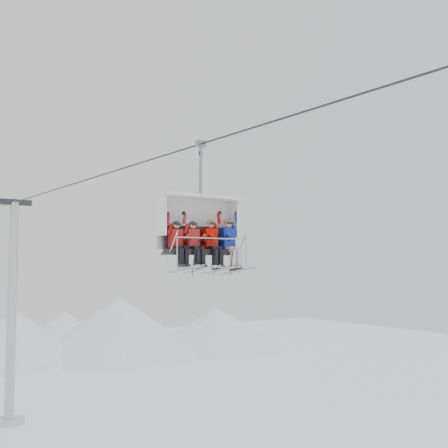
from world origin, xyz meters
TOP-DOWN VIEW (x-y plane):
  - lift_tower_right at (0.00, 22.00)m, footprint 2.00×1.80m
  - haul_cable at (0.00, 0.00)m, footprint 0.06×50.00m
  - chairlift_carrier at (0.00, 1.39)m, footprint 2.73×1.17m
  - skier_far_left at (-0.93, 1.06)m, footprint 0.38×1.69m
  - skier_center_left at (-0.35, 1.06)m, footprint 0.39×1.69m
  - skier_center_right at (0.30, 1.07)m, footprint 0.42×1.69m
  - skier_far_right at (0.98, 1.08)m, footprint 0.44×1.69m

SIDE VIEW (x-z plane):
  - lift_tower_right at x=0.00m, z-range -0.96..12.52m
  - skier_far_left at x=-0.93m, z-range 9.42..10.95m
  - skier_center_left at x=-0.35m, z-range 9.41..10.98m
  - skier_center_right at x=0.30m, z-range 9.39..11.05m
  - skier_far_right at x=0.98m, z-range 9.38..11.11m
  - chairlift_carrier at x=0.00m, z-range 8.76..12.74m
  - haul_cable at x=0.00m, z-range 13.27..13.33m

